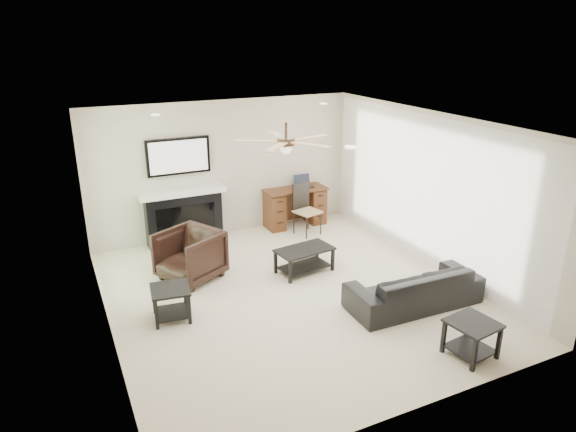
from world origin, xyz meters
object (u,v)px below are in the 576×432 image
(coffee_table, at_px, (304,260))
(desk, at_px, (295,207))
(armchair, at_px, (190,255))
(sofa, at_px, (414,287))
(fireplace_unit, at_px, (183,192))

(coffee_table, distance_m, desk, 2.13)
(coffee_table, bearing_deg, desk, 60.07)
(armchair, xyz_separation_m, desk, (2.49, 1.41, -0.01))
(desk, bearing_deg, coffee_table, -111.93)
(sofa, bearing_deg, coffee_table, -59.08)
(coffee_table, bearing_deg, sofa, -68.64)
(sofa, relative_size, armchair, 2.21)
(armchair, xyz_separation_m, fireplace_unit, (0.31, 1.46, 0.56))
(armchair, bearing_deg, coffee_table, 44.37)
(sofa, relative_size, coffee_table, 2.12)
(coffee_table, bearing_deg, fireplace_unit, 116.72)
(armchair, bearing_deg, desk, 91.90)
(armchair, distance_m, desk, 2.86)
(fireplace_unit, bearing_deg, sofa, -57.58)
(sofa, distance_m, armchair, 3.38)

